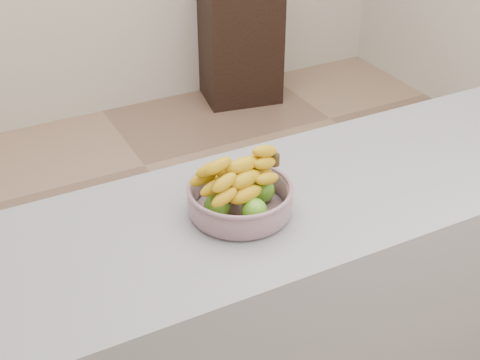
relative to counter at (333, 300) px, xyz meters
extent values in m
plane|color=#A17E63|center=(0.00, 0.55, -0.45)|extent=(4.00, 4.00, 0.00)
cube|color=#939199|center=(0.00, 0.00, 0.00)|extent=(2.00, 0.60, 0.90)
cube|color=black|center=(0.89, 2.33, -0.03)|extent=(0.53, 0.45, 0.84)
cylinder|color=#98A0B6|center=(-0.33, 0.00, 0.46)|extent=(0.24, 0.24, 0.01)
torus|color=#98A0B6|center=(-0.33, 0.00, 0.52)|extent=(0.28, 0.28, 0.01)
sphere|color=#66A41C|center=(-0.33, -0.07, 0.49)|extent=(0.07, 0.07, 0.07)
sphere|color=#66A41C|center=(-0.27, 0.01, 0.49)|extent=(0.07, 0.07, 0.07)
sphere|color=#66A41C|center=(-0.34, 0.07, 0.49)|extent=(0.07, 0.07, 0.07)
sphere|color=#66A41C|center=(-0.40, -0.01, 0.49)|extent=(0.07, 0.07, 0.07)
ellipsoid|color=yellow|center=(-0.34, -0.04, 0.53)|extent=(0.18, 0.07, 0.04)
ellipsoid|color=yellow|center=(-0.34, 0.00, 0.53)|extent=(0.18, 0.05, 0.04)
ellipsoid|color=yellow|center=(-0.35, 0.04, 0.53)|extent=(0.18, 0.05, 0.04)
ellipsoid|color=yellow|center=(-0.33, -0.02, 0.56)|extent=(0.18, 0.08, 0.04)
ellipsoid|color=yellow|center=(-0.34, 0.02, 0.56)|extent=(0.18, 0.06, 0.04)
ellipsoid|color=yellow|center=(-0.33, 0.00, 0.59)|extent=(0.18, 0.05, 0.04)
cylinder|color=#392A12|center=(-0.23, 0.01, 0.58)|extent=(0.03, 0.03, 0.03)
camera|label=1|loc=(-1.00, -1.27, 1.46)|focal=50.00mm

